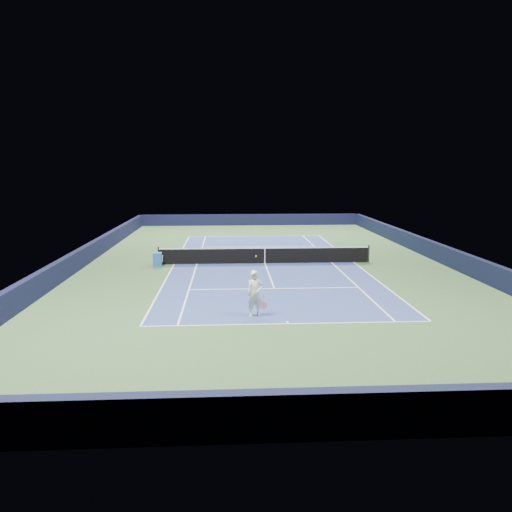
{
  "coord_description": "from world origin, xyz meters",
  "views": [
    {
      "loc": [
        -2.2,
        -29.73,
        5.84
      ],
      "look_at": [
        -0.7,
        -3.0,
        1.0
      ],
      "focal_mm": 35.0,
      "sensor_mm": 36.0,
      "label": 1
    }
  ],
  "objects": [
    {
      "name": "center_mark_near",
      "position": [
        0.0,
        -11.73,
        0.01
      ],
      "size": [
        0.08,
        0.3,
        0.0
      ],
      "primitive_type": "cube",
      "color": "white",
      "rests_on": "ground"
    },
    {
      "name": "service_line_far",
      "position": [
        0.0,
        6.4,
        0.01
      ],
      "size": [
        8.23,
        0.08,
        0.0
      ],
      "primitive_type": "cube",
      "color": "white",
      "rests_on": "ground"
    },
    {
      "name": "baseline_far",
      "position": [
        0.0,
        11.88,
        0.01
      ],
      "size": [
        10.97,
        0.08,
        0.0
      ],
      "primitive_type": "cube",
      "color": "white",
      "rests_on": "ground"
    },
    {
      "name": "sponsor_cube",
      "position": [
        -6.4,
        -0.53,
        0.4
      ],
      "size": [
        0.56,
        0.47,
        0.81
      ],
      "color": "#1C5AAB",
      "rests_on": "ground"
    },
    {
      "name": "center_service_line",
      "position": [
        0.0,
        0.0,
        0.01
      ],
      "size": [
        0.08,
        12.8,
        0.0
      ],
      "primitive_type": "cube",
      "color": "white",
      "rests_on": "ground"
    },
    {
      "name": "service_line_near",
      "position": [
        0.0,
        -6.4,
        0.01
      ],
      "size": [
        8.23,
        0.08,
        0.0
      ],
      "primitive_type": "cube",
      "color": "white",
      "rests_on": "ground"
    },
    {
      "name": "tennis_net",
      "position": [
        0.0,
        0.0,
        0.5
      ],
      "size": [
        12.9,
        0.1,
        1.07
      ],
      "color": "black",
      "rests_on": "ground"
    },
    {
      "name": "tennis_player",
      "position": [
        -1.18,
        -10.82,
        0.92
      ],
      "size": [
        0.87,
        1.35,
        2.26
      ],
      "color": "silver",
      "rests_on": "ground"
    },
    {
      "name": "wall_far",
      "position": [
        0.0,
        19.82,
        0.55
      ],
      "size": [
        22.0,
        0.35,
        1.1
      ],
      "primitive_type": "cube",
      "color": "black",
      "rests_on": "ground"
    },
    {
      "name": "sideline_doubles_left",
      "position": [
        -5.49,
        0.0,
        0.01
      ],
      "size": [
        0.08,
        23.77,
        0.0
      ],
      "primitive_type": "cube",
      "color": "white",
      "rests_on": "ground"
    },
    {
      "name": "court_surface",
      "position": [
        0.0,
        0.0,
        0.0
      ],
      "size": [
        10.97,
        23.77,
        0.01
      ],
      "primitive_type": "cube",
      "color": "navy",
      "rests_on": "ground"
    },
    {
      "name": "wall_right",
      "position": [
        10.82,
        0.0,
        0.55
      ],
      "size": [
        0.35,
        40.0,
        1.1
      ],
      "primitive_type": "cube",
      "color": "black",
      "rests_on": "ground"
    },
    {
      "name": "baseline_near",
      "position": [
        0.0,
        -11.88,
        0.01
      ],
      "size": [
        10.97,
        0.08,
        0.0
      ],
      "primitive_type": "cube",
      "color": "white",
      "rests_on": "ground"
    },
    {
      "name": "sideline_singles_right",
      "position": [
        4.12,
        0.0,
        0.01
      ],
      "size": [
        0.08,
        23.77,
        0.0
      ],
      "primitive_type": "cube",
      "color": "white",
      "rests_on": "ground"
    },
    {
      "name": "wall_near",
      "position": [
        0.0,
        -19.82,
        0.55
      ],
      "size": [
        22.0,
        0.35,
        1.1
      ],
      "primitive_type": "cube",
      "color": "#101632",
      "rests_on": "ground"
    },
    {
      "name": "sideline_singles_left",
      "position": [
        -4.12,
        0.0,
        0.01
      ],
      "size": [
        0.08,
        23.77,
        0.0
      ],
      "primitive_type": "cube",
      "color": "white",
      "rests_on": "ground"
    },
    {
      "name": "sideline_doubles_right",
      "position": [
        5.49,
        0.0,
        0.01
      ],
      "size": [
        0.08,
        23.77,
        0.0
      ],
      "primitive_type": "cube",
      "color": "white",
      "rests_on": "ground"
    },
    {
      "name": "ground",
      "position": [
        0.0,
        0.0,
        0.0
      ],
      "size": [
        40.0,
        40.0,
        0.0
      ],
      "primitive_type": "plane",
      "color": "#304F2B",
      "rests_on": "ground"
    },
    {
      "name": "center_mark_far",
      "position": [
        0.0,
        11.73,
        0.01
      ],
      "size": [
        0.08,
        0.3,
        0.0
      ],
      "primitive_type": "cube",
      "color": "white",
      "rests_on": "ground"
    },
    {
      "name": "wall_left",
      "position": [
        -10.82,
        0.0,
        0.55
      ],
      "size": [
        0.35,
        40.0,
        1.1
      ],
      "primitive_type": "cube",
      "color": "black",
      "rests_on": "ground"
    }
  ]
}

